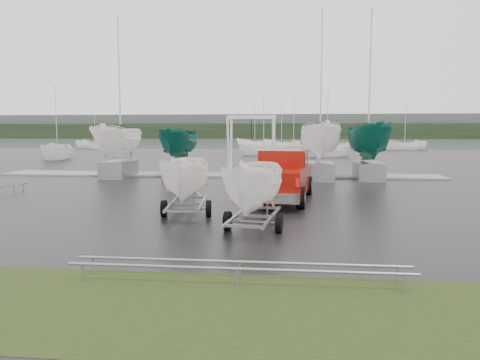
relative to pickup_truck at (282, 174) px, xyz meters
The scene contains 23 objects.
ground_plane 5.30m from the pickup_truck, 153.68° to the right, with size 120.00×120.00×0.00m, color black.
lake 97.82m from the pickup_truck, 92.72° to the left, with size 300.00×300.00×0.00m, color gray.
grass_verge 14.13m from the pickup_truck, 109.25° to the right, with size 40.00×40.00×0.00m, color black.
dock 11.72m from the pickup_truck, 113.45° to the left, with size 30.00×3.00×0.12m, color gray.
treeline 167.78m from the pickup_truck, 91.59° to the left, with size 300.00×8.00×6.00m, color black.
far_hill 175.81m from the pickup_truck, 91.51° to the left, with size 300.00×6.00×10.00m, color #4C5651.
pickup_truck is the anchor object (origin of this frame).
trailer_hitched 7.00m from the pickup_truck, 96.02° to the right, with size 1.85×3.70×4.89m.
trailer_parked 5.87m from the pickup_truck, 126.11° to the right, with size 1.87×3.71×4.93m.
boat_hoist 11.05m from the pickup_truck, 102.10° to the left, with size 3.30×2.18×4.12m.
keelboat_0 14.19m from the pickup_truck, 141.43° to the left, with size 2.33×3.20×10.50m.
keelboat_1 11.45m from the pickup_truck, 127.59° to the left, with size 2.14×3.20×6.79m.
keelboat_2 9.41m from the pickup_truck, 75.72° to the left, with size 2.48×3.20×10.65m.
keelboat_3 10.78m from the pickup_truck, 59.77° to the left, with size 2.46×3.20×10.63m.
mast_rack_2 11.84m from the pickup_truck, 93.12° to the right, with size 7.00×0.56×0.06m.
moored_boat_0 37.48m from the pickup_truck, 132.09° to the left, with size 3.40×3.46×11.68m.
moored_boat_1 38.42m from the pickup_truck, 94.62° to the left, with size 2.37×2.31×11.05m.
moored_boat_2 36.38m from the pickup_truck, 82.61° to the left, with size 3.52×3.49×11.46m.
moored_boat_3 60.69m from the pickup_truck, 72.01° to the left, with size 2.78×2.71×11.53m.
moored_boat_4 68.71m from the pickup_truck, 120.14° to the left, with size 3.81×3.80×11.54m.
moored_boat_5 66.38m from the pickup_truck, 95.51° to the left, with size 2.79×2.72×11.49m.
moored_boat_6 46.07m from the pickup_truck, 89.11° to the left, with size 2.78×2.82×10.94m.
moored_boat_7 60.88m from the pickup_truck, 91.22° to the left, with size 2.90×2.85×11.30m.
Camera 1 is at (5.04, -18.69, 3.06)m, focal length 35.00 mm.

